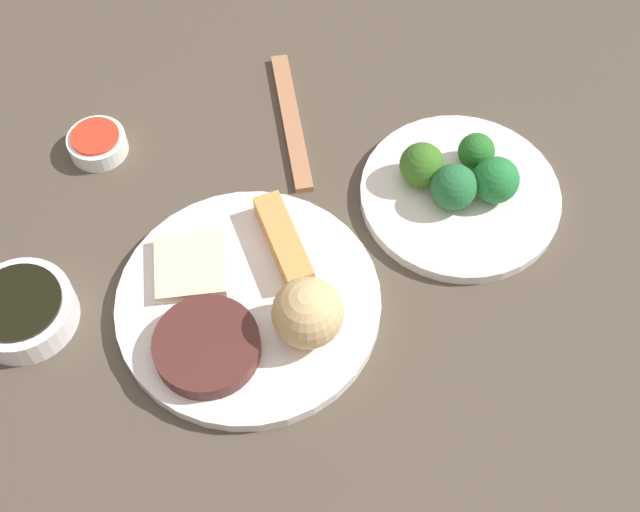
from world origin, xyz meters
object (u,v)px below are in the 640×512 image
object	(u,v)px
broccoli_plate	(460,195)
soy_sauce_bowl	(23,311)
main_plate	(249,303)
chopsticks_pair	(291,120)
sauce_ramekin_sweet_and_sour	(98,144)

from	to	relation	value
broccoli_plate	soy_sauce_bowl	size ratio (longest dim) A/B	2.07
main_plate	broccoli_plate	world-z (taller)	main_plate
broccoli_plate	chopsticks_pair	distance (m)	0.22
main_plate	broccoli_plate	xyz separation A→B (m)	(0.26, 0.01, -0.00)
main_plate	chopsticks_pair	size ratio (longest dim) A/B	1.30
main_plate	sauce_ramekin_sweet_and_sour	world-z (taller)	sauce_ramekin_sweet_and_sour
sauce_ramekin_sweet_and_sour	broccoli_plate	bearing A→B (deg)	-39.37
chopsticks_pair	soy_sauce_bowl	bearing A→B (deg)	-165.01
sauce_ramekin_sweet_and_sour	chopsticks_pair	bearing A→B (deg)	-19.02
main_plate	chopsticks_pair	xyz separation A→B (m)	(0.15, 0.19, -0.00)
broccoli_plate	sauce_ramekin_sweet_and_sour	world-z (taller)	sauce_ramekin_sweet_and_sour
soy_sauce_bowl	broccoli_plate	bearing A→B (deg)	-11.41
main_plate	sauce_ramekin_sweet_and_sour	xyz separation A→B (m)	(-0.06, 0.27, 0.00)
chopsticks_pair	sauce_ramekin_sweet_and_sour	bearing A→B (deg)	160.98
main_plate	chopsticks_pair	world-z (taller)	main_plate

